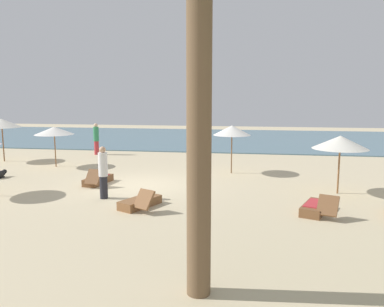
{
  "coord_description": "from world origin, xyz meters",
  "views": [
    {
      "loc": [
        4.38,
        -14.54,
        3.59
      ],
      "look_at": [
        1.87,
        1.57,
        1.1
      ],
      "focal_mm": 35.91,
      "sensor_mm": 36.0,
      "label": 1
    }
  ],
  "objects_px": {
    "umbrella_1": "(2,123)",
    "person_1": "(96,139)",
    "dog": "(1,174)",
    "umbrella_5": "(232,130)",
    "lounger_2": "(98,180)",
    "lounger_3": "(316,208)",
    "person_0": "(103,172)",
    "umbrella_0": "(340,142)",
    "umbrella_2": "(54,131)",
    "lounger_1": "(140,202)"
  },
  "relations": [
    {
      "from": "umbrella_1",
      "to": "person_1",
      "type": "distance_m",
      "value": 5.2
    },
    {
      "from": "dog",
      "to": "umbrella_5",
      "type": "bearing_deg",
      "value": 14.5
    },
    {
      "from": "lounger_2",
      "to": "dog",
      "type": "height_order",
      "value": "lounger_2"
    },
    {
      "from": "umbrella_1",
      "to": "dog",
      "type": "relative_size",
      "value": 3.29
    },
    {
      "from": "umbrella_5",
      "to": "person_1",
      "type": "distance_m",
      "value": 9.54
    },
    {
      "from": "umbrella_1",
      "to": "umbrella_5",
      "type": "height_order",
      "value": "umbrella_1"
    },
    {
      "from": "lounger_3",
      "to": "lounger_2",
      "type": "bearing_deg",
      "value": 161.77
    },
    {
      "from": "person_0",
      "to": "dog",
      "type": "distance_m",
      "value": 6.33
    },
    {
      "from": "umbrella_5",
      "to": "person_0",
      "type": "relative_size",
      "value": 1.21
    },
    {
      "from": "person_1",
      "to": "lounger_2",
      "type": "bearing_deg",
      "value": -67.05
    },
    {
      "from": "umbrella_0",
      "to": "lounger_2",
      "type": "xyz_separation_m",
      "value": [
        -9.33,
        0.08,
        -1.72
      ]
    },
    {
      "from": "umbrella_1",
      "to": "dog",
      "type": "distance_m",
      "value": 5.04
    },
    {
      "from": "lounger_2",
      "to": "person_0",
      "type": "height_order",
      "value": "person_0"
    },
    {
      "from": "umbrella_2",
      "to": "umbrella_0",
      "type": "bearing_deg",
      "value": -14.72
    },
    {
      "from": "lounger_3",
      "to": "person_0",
      "type": "distance_m",
      "value": 7.14
    },
    {
      "from": "umbrella_0",
      "to": "lounger_1",
      "type": "height_order",
      "value": "umbrella_0"
    },
    {
      "from": "umbrella_2",
      "to": "person_0",
      "type": "relative_size",
      "value": 1.1
    },
    {
      "from": "umbrella_5",
      "to": "lounger_2",
      "type": "xyz_separation_m",
      "value": [
        -5.26,
        -3.04,
        -1.82
      ]
    },
    {
      "from": "lounger_2",
      "to": "lounger_3",
      "type": "height_order",
      "value": "lounger_2"
    },
    {
      "from": "umbrella_0",
      "to": "person_0",
      "type": "relative_size",
      "value": 1.16
    },
    {
      "from": "dog",
      "to": "umbrella_1",
      "type": "bearing_deg",
      "value": 123.04
    },
    {
      "from": "lounger_1",
      "to": "person_0",
      "type": "xyz_separation_m",
      "value": [
        -1.58,
        0.86,
        0.77
      ]
    },
    {
      "from": "lounger_3",
      "to": "dog",
      "type": "height_order",
      "value": "lounger_3"
    },
    {
      "from": "lounger_3",
      "to": "dog",
      "type": "relative_size",
      "value": 2.52
    },
    {
      "from": "umbrella_1",
      "to": "lounger_3",
      "type": "bearing_deg",
      "value": -24.7
    },
    {
      "from": "umbrella_5",
      "to": "dog",
      "type": "bearing_deg",
      "value": -165.5
    },
    {
      "from": "umbrella_0",
      "to": "dog",
      "type": "relative_size",
      "value": 3.03
    },
    {
      "from": "umbrella_1",
      "to": "lounger_2",
      "type": "relative_size",
      "value": 1.34
    },
    {
      "from": "umbrella_0",
      "to": "person_1",
      "type": "relative_size",
      "value": 1.12
    },
    {
      "from": "umbrella_0",
      "to": "umbrella_2",
      "type": "xyz_separation_m",
      "value": [
        -12.94,
        3.4,
        -0.07
      ]
    },
    {
      "from": "umbrella_1",
      "to": "umbrella_2",
      "type": "height_order",
      "value": "umbrella_1"
    },
    {
      "from": "person_0",
      "to": "dog",
      "type": "relative_size",
      "value": 2.6
    },
    {
      "from": "umbrella_2",
      "to": "lounger_2",
      "type": "relative_size",
      "value": 1.16
    },
    {
      "from": "umbrella_0",
      "to": "umbrella_5",
      "type": "height_order",
      "value": "umbrella_5"
    },
    {
      "from": "umbrella_0",
      "to": "dog",
      "type": "distance_m",
      "value": 14.11
    },
    {
      "from": "umbrella_1",
      "to": "person_1",
      "type": "xyz_separation_m",
      "value": [
        4.06,
        3.05,
        -1.11
      ]
    },
    {
      "from": "umbrella_0",
      "to": "lounger_3",
      "type": "height_order",
      "value": "umbrella_0"
    },
    {
      "from": "lounger_1",
      "to": "lounger_2",
      "type": "distance_m",
      "value": 3.94
    },
    {
      "from": "umbrella_5",
      "to": "person_0",
      "type": "bearing_deg",
      "value": -129.38
    },
    {
      "from": "person_0",
      "to": "lounger_3",
      "type": "bearing_deg",
      "value": -5.11
    },
    {
      "from": "umbrella_5",
      "to": "lounger_3",
      "type": "bearing_deg",
      "value": -63.19
    },
    {
      "from": "umbrella_5",
      "to": "person_0",
      "type": "xyz_separation_m",
      "value": [
        -4.18,
        -5.09,
        -1.05
      ]
    },
    {
      "from": "umbrella_2",
      "to": "umbrella_5",
      "type": "relative_size",
      "value": 0.91
    },
    {
      "from": "umbrella_2",
      "to": "lounger_3",
      "type": "relative_size",
      "value": 1.13
    },
    {
      "from": "umbrella_2",
      "to": "lounger_1",
      "type": "bearing_deg",
      "value": -44.84
    },
    {
      "from": "umbrella_0",
      "to": "umbrella_1",
      "type": "height_order",
      "value": "umbrella_1"
    },
    {
      "from": "lounger_1",
      "to": "umbrella_2",
      "type": "bearing_deg",
      "value": 135.16
    },
    {
      "from": "umbrella_1",
      "to": "lounger_2",
      "type": "distance_m",
      "value": 8.65
    },
    {
      "from": "umbrella_5",
      "to": "dog",
      "type": "height_order",
      "value": "umbrella_5"
    },
    {
      "from": "lounger_2",
      "to": "umbrella_2",
      "type": "bearing_deg",
      "value": 137.37
    }
  ]
}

